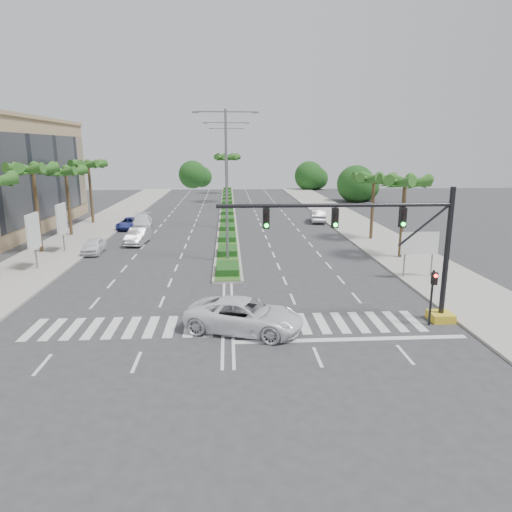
{
  "coord_description": "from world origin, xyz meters",
  "views": [
    {
      "loc": [
        0.1,
        -22.56,
        9.14
      ],
      "look_at": [
        1.67,
        3.09,
        3.0
      ],
      "focal_mm": 32.0,
      "sensor_mm": 36.0,
      "label": 1
    }
  ],
  "objects_px": {
    "car_parked_c": "(129,223)",
    "car_crossing": "(244,315)",
    "car_parked_d": "(142,221)",
    "car_parked_a": "(94,246)",
    "car_parked_b": "(138,236)",
    "car_right": "(318,216)"
  },
  "relations": [
    {
      "from": "car_parked_a",
      "to": "car_parked_d",
      "type": "bearing_deg",
      "value": 80.29
    },
    {
      "from": "car_parked_d",
      "to": "car_parked_a",
      "type": "bearing_deg",
      "value": -104.43
    },
    {
      "from": "car_parked_c",
      "to": "car_right",
      "type": "xyz_separation_m",
      "value": [
        22.56,
        3.49,
        0.16
      ]
    },
    {
      "from": "car_parked_c",
      "to": "car_parked_a",
      "type": "bearing_deg",
      "value": -87.9
    },
    {
      "from": "car_crossing",
      "to": "car_parked_c",
      "type": "bearing_deg",
      "value": 41.29
    },
    {
      "from": "car_parked_d",
      "to": "car_crossing",
      "type": "xyz_separation_m",
      "value": [
        10.75,
        -31.3,
        0.06
      ]
    },
    {
      "from": "car_crossing",
      "to": "car_parked_d",
      "type": "bearing_deg",
      "value": 38.76
    },
    {
      "from": "car_parked_c",
      "to": "car_crossing",
      "type": "relative_size",
      "value": 0.77
    },
    {
      "from": "car_parked_c",
      "to": "car_right",
      "type": "height_order",
      "value": "car_right"
    },
    {
      "from": "car_crossing",
      "to": "car_right",
      "type": "xyz_separation_m",
      "value": [
        10.46,
        34.24,
        -0.03
      ]
    },
    {
      "from": "car_parked_c",
      "to": "car_crossing",
      "type": "distance_m",
      "value": 33.04
    },
    {
      "from": "car_parked_b",
      "to": "car_parked_d",
      "type": "xyz_separation_m",
      "value": [
        -1.26,
        9.05,
        0.0
      ]
    },
    {
      "from": "car_parked_c",
      "to": "car_right",
      "type": "relative_size",
      "value": 0.95
    },
    {
      "from": "car_parked_b",
      "to": "car_crossing",
      "type": "bearing_deg",
      "value": -62.62
    },
    {
      "from": "car_parked_c",
      "to": "car_parked_d",
      "type": "height_order",
      "value": "car_parked_d"
    },
    {
      "from": "car_parked_a",
      "to": "car_parked_d",
      "type": "relative_size",
      "value": 0.73
    },
    {
      "from": "car_parked_a",
      "to": "car_parked_d",
      "type": "xyz_separation_m",
      "value": [
        1.88,
        12.97,
        0.11
      ]
    },
    {
      "from": "car_parked_b",
      "to": "car_parked_c",
      "type": "relative_size",
      "value": 1.01
    },
    {
      "from": "car_parked_c",
      "to": "car_crossing",
      "type": "xyz_separation_m",
      "value": [
        12.11,
        -30.75,
        0.19
      ]
    },
    {
      "from": "car_parked_a",
      "to": "car_parked_b",
      "type": "distance_m",
      "value": 5.03
    },
    {
      "from": "car_parked_a",
      "to": "car_parked_b",
      "type": "bearing_deg",
      "value": 49.82
    },
    {
      "from": "car_parked_a",
      "to": "car_crossing",
      "type": "relative_size",
      "value": 0.65
    }
  ]
}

